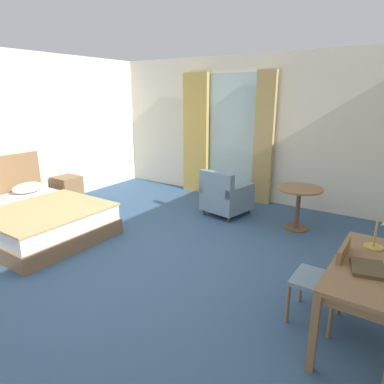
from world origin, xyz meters
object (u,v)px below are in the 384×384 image
at_px(nightstand, 68,190).
at_px(writing_desk, 369,274).
at_px(round_cafe_table, 299,198).
at_px(desk_chair, 326,277).
at_px(bed, 31,217).
at_px(closed_book, 368,268).
at_px(armchair_by_window, 225,197).

distance_m(nightstand, writing_desk, 5.57).
bearing_deg(round_cafe_table, writing_desk, -60.69).
distance_m(desk_chair, round_cafe_table, 2.36).
height_order(bed, round_cafe_table, bed).
height_order(nightstand, writing_desk, writing_desk).
distance_m(closed_book, armchair_by_window, 3.41).
bearing_deg(bed, desk_chair, 4.01).
height_order(armchair_by_window, round_cafe_table, armchair_by_window).
relative_size(nightstand, writing_desk, 0.40).
xyz_separation_m(bed, round_cafe_table, (3.36, 2.48, 0.24)).
relative_size(nightstand, round_cafe_table, 0.76).
height_order(bed, closed_book, bed).
bearing_deg(nightstand, bed, -56.83).
xyz_separation_m(writing_desk, round_cafe_table, (-1.25, 2.23, -0.12)).
height_order(writing_desk, closed_book, closed_book).
relative_size(bed, writing_desk, 1.63).
relative_size(nightstand, desk_chair, 0.64).
relative_size(bed, nightstand, 4.11).
relative_size(desk_chair, closed_book, 2.72).
distance_m(nightstand, armchair_by_window, 3.15).
height_order(closed_book, armchair_by_window, armchair_by_window).
height_order(nightstand, desk_chair, desk_chair).
bearing_deg(closed_book, armchair_by_window, 124.28).
relative_size(writing_desk, round_cafe_table, 1.90).
relative_size(nightstand, armchair_by_window, 0.64).
distance_m(writing_desk, round_cafe_table, 2.55).
relative_size(desk_chair, armchair_by_window, 1.00).
bearing_deg(closed_book, bed, 168.21).
bearing_deg(writing_desk, bed, -176.83).
height_order(bed, armchair_by_window, bed).
bearing_deg(desk_chair, nightstand, 168.88).
xyz_separation_m(bed, nightstand, (-0.85, 1.30, 0.00)).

